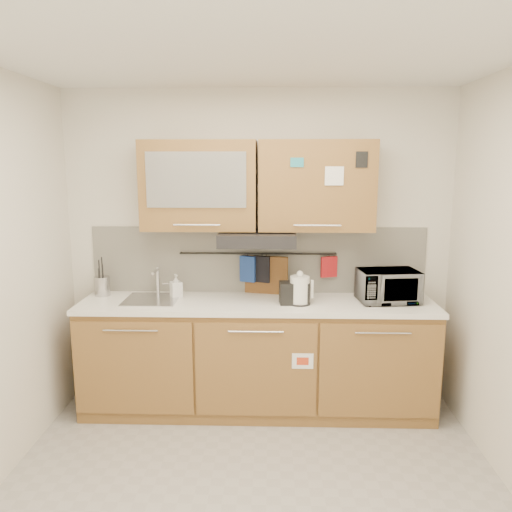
{
  "coord_description": "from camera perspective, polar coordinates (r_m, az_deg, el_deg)",
  "views": [
    {
      "loc": [
        0.11,
        -2.65,
        2.01
      ],
      "look_at": [
        -0.0,
        1.05,
        1.31
      ],
      "focal_mm": 35.0,
      "sensor_mm": 36.0,
      "label": 1
    }
  ],
  "objects": [
    {
      "name": "countertop",
      "position": [
        3.99,
        0.11,
        -5.48
      ],
      "size": [
        2.82,
        0.62,
        0.04
      ],
      "primitive_type": "cube",
      "color": "white",
      "rests_on": "base_cabinet"
    },
    {
      "name": "base_cabinet",
      "position": [
        4.16,
        0.11,
        -12.03
      ],
      "size": [
        2.8,
        0.64,
        0.88
      ],
      "color": "olive",
      "rests_on": "floor"
    },
    {
      "name": "soap_bottle",
      "position": [
        4.14,
        -9.13,
        -3.39
      ],
      "size": [
        0.12,
        0.12,
        0.19
      ],
      "primitive_type": "imported",
      "rotation": [
        0.0,
        0.0,
        0.49
      ],
      "color": "#999999",
      "rests_on": "countertop"
    },
    {
      "name": "dark_pouch",
      "position": [
        4.17,
        0.68,
        -1.52
      ],
      "size": [
        0.15,
        0.09,
        0.22
      ],
      "primitive_type": "cube",
      "rotation": [
        0.0,
        0.0,
        -0.37
      ],
      "color": "black",
      "rests_on": "utensil_rail"
    },
    {
      "name": "utensil_rail",
      "position": [
        4.16,
        0.22,
        0.28
      ],
      "size": [
        1.3,
        0.02,
        0.02
      ],
      "primitive_type": "cylinder",
      "rotation": [
        0.0,
        1.57,
        0.0
      ],
      "color": "black",
      "rests_on": "backsplash"
    },
    {
      "name": "toaster",
      "position": [
        3.92,
        4.39,
        -4.19
      ],
      "size": [
        0.24,
        0.15,
        0.17
      ],
      "rotation": [
        0.0,
        0.0,
        0.08
      ],
      "color": "black",
      "rests_on": "countertop"
    },
    {
      "name": "backsplash",
      "position": [
        4.21,
        0.23,
        -0.43
      ],
      "size": [
        2.8,
        0.02,
        0.56
      ],
      "primitive_type": "cube",
      "color": "silver",
      "rests_on": "countertop"
    },
    {
      "name": "microwave",
      "position": [
        4.09,
        14.84,
        -3.34
      ],
      "size": [
        0.49,
        0.37,
        0.25
      ],
      "primitive_type": "imported",
      "rotation": [
        0.0,
        0.0,
        0.13
      ],
      "color": "#999999",
      "rests_on": "countertop"
    },
    {
      "name": "kettle",
      "position": [
        3.9,
        5.03,
        -3.99
      ],
      "size": [
        0.19,
        0.17,
        0.27
      ],
      "rotation": [
        0.0,
        0.0,
        0.04
      ],
      "color": "silver",
      "rests_on": "countertop"
    },
    {
      "name": "pot_holder",
      "position": [
        4.2,
        8.34,
        -1.24
      ],
      "size": [
        0.14,
        0.07,
        0.17
      ],
      "primitive_type": "cube",
      "rotation": [
        0.0,
        0.0,
        0.33
      ],
      "color": "#A8161B",
      "rests_on": "utensil_rail"
    },
    {
      "name": "floor",
      "position": [
        3.32,
        -0.53,
        -26.55
      ],
      "size": [
        3.2,
        3.2,
        0.0
      ],
      "primitive_type": "plane",
      "color": "#9E9993",
      "rests_on": "ground"
    },
    {
      "name": "upper_cabinets",
      "position": [
        3.97,
        0.1,
        8.07
      ],
      "size": [
        1.82,
        0.37,
        0.7
      ],
      "color": "olive",
      "rests_on": "wall_back"
    },
    {
      "name": "cutting_board",
      "position": [
        4.2,
        1.17,
        -3.05
      ],
      "size": [
        0.36,
        0.1,
        0.45
      ],
      "primitive_type": "cube",
      "rotation": [
        0.0,
        0.0,
        -0.2
      ],
      "color": "brown",
      "rests_on": "utensil_rail"
    },
    {
      "name": "ceiling",
      "position": [
        2.71,
        -0.63,
        23.23
      ],
      "size": [
        3.2,
        3.2,
        0.0
      ],
      "primitive_type": "plane",
      "rotation": [
        3.14,
        0.0,
        0.0
      ],
      "color": "white",
      "rests_on": "wall_back"
    },
    {
      "name": "range_hood",
      "position": [
        3.94,
        0.14,
        2.05
      ],
      "size": [
        0.6,
        0.46,
        0.1
      ],
      "primitive_type": "cube",
      "color": "black",
      "rests_on": "upper_cabinets"
    },
    {
      "name": "oven_mitt",
      "position": [
        4.18,
        -0.97,
        -1.49
      ],
      "size": [
        0.13,
        0.07,
        0.22
      ],
      "primitive_type": "cube",
      "rotation": [
        0.0,
        0.0,
        -0.33
      ],
      "color": "navy",
      "rests_on": "utensil_rail"
    },
    {
      "name": "sink",
      "position": [
        4.12,
        -11.82,
        -4.87
      ],
      "size": [
        0.42,
        0.4,
        0.26
      ],
      "color": "silver",
      "rests_on": "countertop"
    },
    {
      "name": "utensil_crock",
      "position": [
        4.34,
        -17.16,
        -3.26
      ],
      "size": [
        0.16,
        0.16,
        0.32
      ],
      "rotation": [
        0.0,
        0.0,
        -0.25
      ],
      "color": "#B2B1B6",
      "rests_on": "countertop"
    },
    {
      "name": "wall_back",
      "position": [
        4.21,
        0.23,
        0.94
      ],
      "size": [
        3.2,
        0.0,
        3.2
      ],
      "primitive_type": "plane",
      "rotation": [
        1.57,
        0.0,
        0.0
      ],
      "color": "silver",
      "rests_on": "ground"
    }
  ]
}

